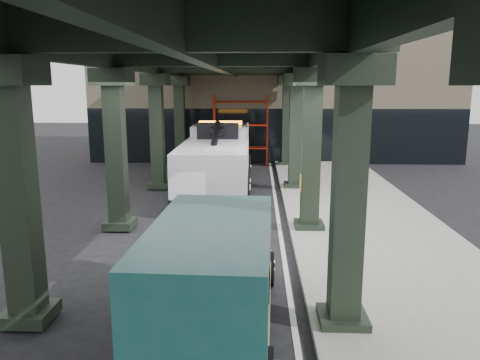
# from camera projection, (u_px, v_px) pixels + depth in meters

# --- Properties ---
(ground) EXTENTS (90.00, 90.00, 0.00)m
(ground) POSITION_uv_depth(u_px,v_px,m) (221.00, 252.00, 12.85)
(ground) COLOR black
(ground) RESTS_ON ground
(sidewalk) EXTENTS (5.00, 40.00, 0.15)m
(sidewalk) POSITION_uv_depth(u_px,v_px,m) (370.00, 230.00, 14.62)
(sidewalk) COLOR gray
(sidewalk) RESTS_ON ground
(lane_stripe) EXTENTS (0.12, 38.00, 0.01)m
(lane_stripe) POSITION_uv_depth(u_px,v_px,m) (280.00, 231.00, 14.74)
(lane_stripe) COLOR silver
(lane_stripe) RESTS_ON ground
(viaduct) EXTENTS (7.40, 32.00, 6.40)m
(viaduct) POSITION_uv_depth(u_px,v_px,m) (212.00, 52.00, 13.74)
(viaduct) COLOR black
(viaduct) RESTS_ON ground
(building) EXTENTS (22.00, 10.00, 8.00)m
(building) POSITION_uv_depth(u_px,v_px,m) (273.00, 93.00, 31.57)
(building) COLOR #C6B793
(building) RESTS_ON ground
(scaffolding) EXTENTS (3.08, 0.88, 4.00)m
(scaffolding) POSITION_uv_depth(u_px,v_px,m) (241.00, 128.00, 26.77)
(scaffolding) COLOR #AB200D
(scaffolding) RESTS_ON ground
(tow_truck) EXTENTS (2.91, 9.34, 3.04)m
(tow_truck) POSITION_uv_depth(u_px,v_px,m) (218.00, 157.00, 20.00)
(tow_truck) COLOR black
(tow_truck) RESTS_ON ground
(towed_van) EXTENTS (2.36, 5.52, 2.21)m
(towed_van) POSITION_uv_depth(u_px,v_px,m) (214.00, 274.00, 8.36)
(towed_van) COLOR #12413F
(towed_van) RESTS_ON ground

